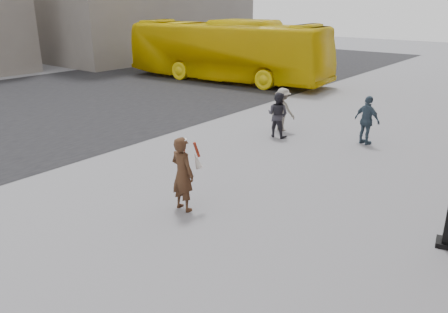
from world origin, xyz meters
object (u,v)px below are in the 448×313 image
Objects in this scene: bus at (226,51)px; pedestrian_b at (282,110)px; pedestrian_c at (367,120)px; woman at (183,173)px; pedestrian_a at (278,115)px.

bus is 8.04× the size of pedestrian_b.
pedestrian_b is 0.97× the size of pedestrian_c.
woman is at bearing 107.97° from pedestrian_b.
woman reaches higher than pedestrian_a.
pedestrian_b is (-1.68, 6.92, -0.10)m from woman.
woman is 17.18m from bus.
pedestrian_a reaches higher than pedestrian_b.
pedestrian_a is at bearing 38.44° from pedestrian_c.
pedestrian_a is (8.56, -7.83, -0.96)m from bus.
pedestrian_b is 3.04m from pedestrian_c.
woman is 1.10× the size of pedestrian_b.
pedestrian_a is 0.97× the size of pedestrian_c.
woman is 7.39m from pedestrian_c.
bus is at bearing -14.67° from pedestrian_c.
woman is 0.14× the size of bus.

